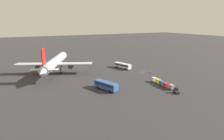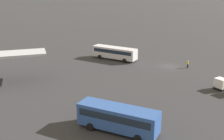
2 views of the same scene
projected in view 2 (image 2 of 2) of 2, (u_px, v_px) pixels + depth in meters
name	position (u px, v px, depth m)	size (l,w,h in m)	color
ground_plane	(169.00, 67.00, 63.04)	(600.00, 600.00, 0.00)	#2D2D30
shuttle_bus_near	(115.00, 52.00, 68.29)	(11.45, 6.10, 3.03)	silver
shuttle_bus_far	(118.00, 117.00, 35.25)	(10.70, 6.65, 3.30)	#2D5199
worker_person	(188.00, 64.00, 61.80)	(0.38, 0.38, 1.74)	#1E1E2D
cargo_cart_white	(221.00, 83.00, 49.19)	(2.22, 1.96, 2.06)	#38383D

